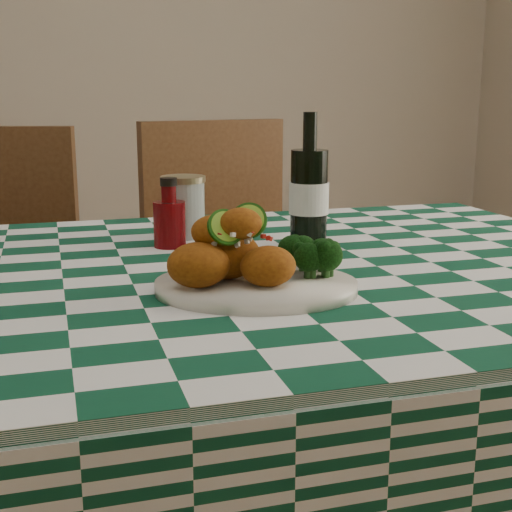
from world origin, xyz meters
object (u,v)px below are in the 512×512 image
object	(u,v)px
dining_table	(195,483)
fried_chicken_pile	(239,246)
plate	(256,287)
mason_jar	(184,207)
ketchup_bottle	(169,213)
beer_bottle	(309,179)
wooden_chair_right	(245,300)

from	to	relation	value
dining_table	fried_chicken_pile	world-z (taller)	fried_chicken_pile
plate	mason_jar	distance (m)	0.44
ketchup_bottle	plate	bearing A→B (deg)	-78.98
ketchup_bottle	mason_jar	bearing A→B (deg)	63.21
beer_bottle	wooden_chair_right	xyz separation A→B (m)	(0.04, 0.61, -0.42)
dining_table	mason_jar	world-z (taller)	mason_jar
dining_table	wooden_chair_right	size ratio (longest dim) A/B	1.67
beer_bottle	wooden_chair_right	distance (m)	0.74
fried_chicken_pile	ketchup_bottle	world-z (taller)	ketchup_bottle
plate	beer_bottle	world-z (taller)	beer_bottle
fried_chicken_pile	plate	bearing A→B (deg)	0.00
dining_table	wooden_chair_right	xyz separation A→B (m)	(0.30, 0.75, 0.10)
wooden_chair_right	fried_chicken_pile	bearing A→B (deg)	-117.19
fried_chicken_pile	beer_bottle	distance (m)	0.37
fried_chicken_pile	dining_table	bearing A→B (deg)	103.95
ketchup_bottle	wooden_chair_right	bearing A→B (deg)	61.85
dining_table	mason_jar	xyz separation A→B (m)	(0.04, 0.27, 0.45)
plate	fried_chicken_pile	size ratio (longest dim) A/B	1.76
plate	wooden_chair_right	bearing A→B (deg)	75.74
dining_table	ketchup_bottle	world-z (taller)	ketchup_bottle
mason_jar	wooden_chair_right	size ratio (longest dim) A/B	0.12
plate	fried_chicken_pile	world-z (taller)	fried_chicken_pile
fried_chicken_pile	wooden_chair_right	size ratio (longest dim) A/B	0.17
dining_table	fried_chicken_pile	distance (m)	0.49
ketchup_bottle	fried_chicken_pile	bearing A→B (deg)	-83.10
ketchup_bottle	beer_bottle	xyz separation A→B (m)	(0.26, -0.05, 0.06)
dining_table	ketchup_bottle	xyz separation A→B (m)	(-0.00, 0.19, 0.46)
fried_chicken_pile	beer_bottle	xyz separation A→B (m)	(0.22, 0.30, 0.05)
fried_chicken_pile	mason_jar	distance (m)	0.44
beer_bottle	wooden_chair_right	size ratio (longest dim) A/B	0.25
fried_chicken_pile	ketchup_bottle	bearing A→B (deg)	96.90
dining_table	fried_chicken_pile	xyz separation A→B (m)	(0.04, -0.16, 0.46)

